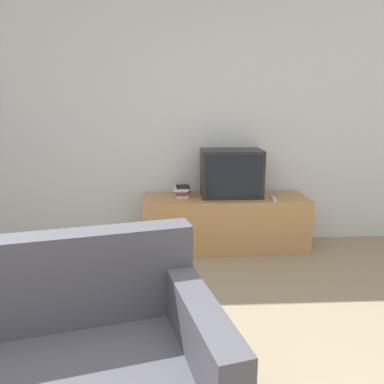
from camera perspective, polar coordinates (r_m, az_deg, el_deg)
name	(u,v)px	position (r m, az deg, el deg)	size (l,w,h in m)	color
wall_back	(149,122)	(4.01, -6.56, 10.50)	(9.00, 0.06, 2.60)	silver
tv_stand	(225,223)	(3.94, 5.10, -4.70)	(1.68, 0.49, 0.55)	tan
television	(231,173)	(3.87, 6.03, 2.88)	(0.62, 0.38, 0.48)	black
book_stack	(182,191)	(3.88, -1.54, 0.14)	(0.17, 0.21, 0.11)	silver
remote_on_stand	(274,199)	(3.82, 12.33, -1.01)	(0.05, 0.17, 0.02)	#B7B7B7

